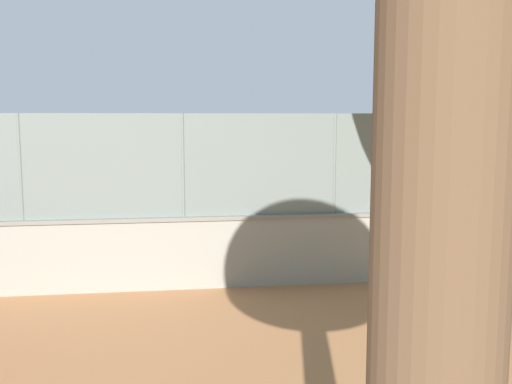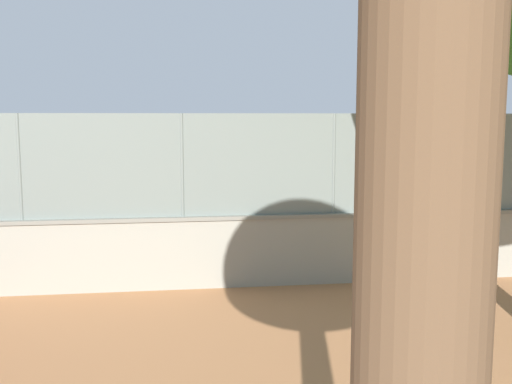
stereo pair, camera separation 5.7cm
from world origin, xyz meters
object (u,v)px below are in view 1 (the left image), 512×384
Objects in this scene: player_baseline_waiting at (275,211)px; player_at_service_line at (272,189)px; spare_ball_by_wall at (141,273)px; sports_ball at (284,214)px; player_foreground_swinging at (164,180)px.

player_baseline_waiting reaches higher than player_at_service_line.
player_at_service_line is 13.48× the size of spare_ball_by_wall.
player_baseline_waiting is at bearing -85.69° from sports_ball.
player_foreground_swinging is at bearing -73.12° from player_baseline_waiting.
player_at_service_line is 9.40m from spare_ball_by_wall.
player_baseline_waiting reaches higher than player_foreground_swinging.
player_foreground_swinging is (2.93, -9.66, -0.12)m from player_baseline_waiting.
player_baseline_waiting is 1.11× the size of player_foreground_swinging.
player_foreground_swinging reaches higher than player_at_service_line.
sports_ball is (-0.07, 0.91, 0.04)m from player_baseline_waiting.
player_at_service_line is 1.00× the size of player_foreground_swinging.
sports_ball is at bearing -155.79° from spare_ball_by_wall.
player_baseline_waiting is at bearing -144.52° from spare_ball_by_wall.
sports_ball is 1.96× the size of spare_ball_by_wall.
spare_ball_by_wall is at bearing 86.99° from player_foreground_swinging.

